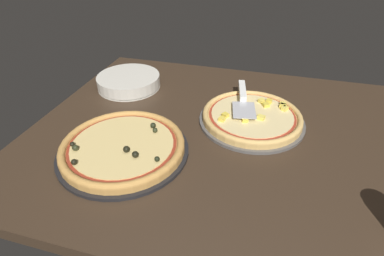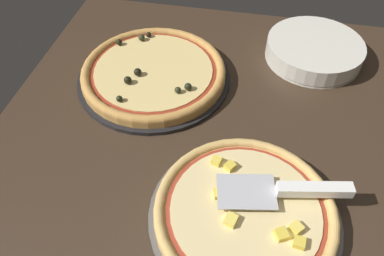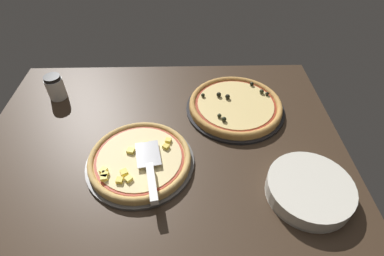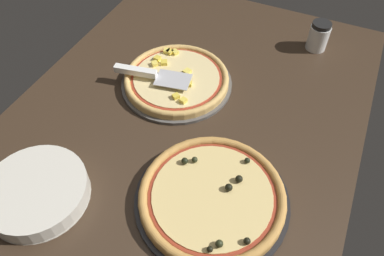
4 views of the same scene
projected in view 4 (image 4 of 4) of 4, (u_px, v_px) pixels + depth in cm
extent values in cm
cube|color=#38281C|center=(191.00, 109.00, 111.83)|extent=(123.18, 97.23, 3.60)
cylinder|color=#565451|center=(177.00, 83.00, 115.99)|extent=(34.19, 34.19, 1.00)
cylinder|color=#DBAD60|center=(177.00, 80.00, 114.98)|extent=(32.14, 32.14, 1.66)
torus|color=#DBAD60|center=(177.00, 78.00, 114.35)|extent=(32.14, 32.14, 1.86)
cylinder|color=#A33823|center=(177.00, 78.00, 114.29)|extent=(27.94, 27.94, 0.15)
cylinder|color=beige|center=(176.00, 77.00, 114.19)|extent=(26.36, 26.36, 0.40)
cube|color=#F9E05B|center=(175.00, 52.00, 120.98)|extent=(2.55, 2.69, 1.13)
cube|color=yellow|center=(176.00, 96.00, 107.79)|extent=(2.50, 2.46, 1.13)
cube|color=#F4D64C|center=(183.00, 100.00, 106.69)|extent=(2.17, 2.11, 1.13)
cube|color=yellow|center=(189.00, 84.00, 111.23)|extent=(2.28, 2.24, 1.13)
cube|color=yellow|center=(157.00, 58.00, 118.85)|extent=(2.10, 2.10, 1.13)
cube|color=#F9E05B|center=(167.00, 51.00, 121.34)|extent=(2.20, 2.03, 1.13)
cube|color=#F9E05B|center=(155.00, 64.00, 117.22)|extent=(2.59, 2.60, 1.13)
cube|color=yellow|center=(164.00, 63.00, 117.56)|extent=(2.76, 2.72, 1.13)
cube|color=#F9E05B|center=(187.00, 72.00, 114.73)|extent=(2.70, 2.49, 1.13)
cube|color=#F4D64C|center=(170.00, 52.00, 121.05)|extent=(2.48, 2.51, 1.13)
cylinder|color=black|center=(212.00, 200.00, 89.41)|extent=(37.09, 37.09, 1.00)
cylinder|color=#C68E47|center=(212.00, 197.00, 88.37)|extent=(34.86, 34.86, 1.72)
torus|color=#C68E47|center=(212.00, 195.00, 87.72)|extent=(34.86, 34.86, 2.17)
cylinder|color=maroon|center=(212.00, 195.00, 87.66)|extent=(30.30, 30.30, 0.15)
cylinder|color=#E5C67A|center=(212.00, 195.00, 87.57)|extent=(28.59, 28.59, 0.40)
sphere|color=#282D19|center=(219.00, 244.00, 78.72)|extent=(1.71, 1.71, 1.71)
sphere|color=#282D19|center=(195.00, 160.00, 92.93)|extent=(1.50, 1.50, 1.50)
sphere|color=black|center=(229.00, 187.00, 87.55)|extent=(1.83, 1.83, 1.83)
sphere|color=black|center=(247.00, 160.00, 92.81)|extent=(1.44, 1.44, 1.44)
sphere|color=black|center=(210.00, 249.00, 78.12)|extent=(1.38, 1.38, 1.38)
sphere|color=black|center=(239.00, 179.00, 89.08)|extent=(1.81, 1.81, 1.81)
sphere|color=black|center=(185.00, 161.00, 92.56)|extent=(1.71, 1.71, 1.71)
sphere|color=black|center=(247.00, 241.00, 79.16)|extent=(1.57, 1.57, 1.57)
cube|color=#B7B7BC|center=(173.00, 80.00, 111.40)|extent=(9.00, 11.47, 0.24)
cube|color=white|center=(135.00, 71.00, 112.58)|extent=(4.55, 13.38, 2.00)
cylinder|color=silver|center=(40.00, 196.00, 90.21)|extent=(24.41, 24.41, 0.70)
cylinder|color=silver|center=(39.00, 195.00, 89.68)|extent=(24.41, 24.41, 0.70)
cylinder|color=silver|center=(38.00, 193.00, 89.15)|extent=(24.41, 24.41, 0.70)
cylinder|color=silver|center=(37.00, 192.00, 88.62)|extent=(24.41, 24.41, 0.70)
cylinder|color=silver|center=(36.00, 190.00, 88.08)|extent=(24.41, 24.41, 0.70)
cylinder|color=silver|center=(35.00, 189.00, 87.55)|extent=(24.41, 24.41, 0.70)
cylinder|color=silver|center=(34.00, 187.00, 87.02)|extent=(24.41, 24.41, 0.70)
cylinder|color=white|center=(318.00, 37.00, 125.06)|extent=(6.77, 6.77, 8.42)
cylinder|color=black|center=(322.00, 25.00, 121.32)|extent=(6.23, 6.23, 1.40)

